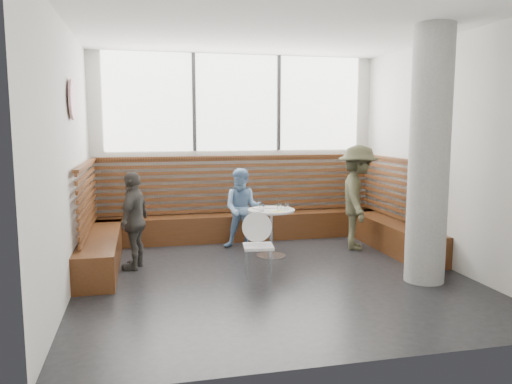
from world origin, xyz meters
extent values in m
cube|color=silver|center=(0.00, 0.00, 1.60)|extent=(5.00, 5.00, 3.20)
cube|color=black|center=(0.00, 0.00, 0.00)|extent=(5.00, 5.00, 0.01)
cube|color=white|center=(0.00, 0.00, 3.20)|extent=(5.00, 5.00, 0.01)
cube|color=white|center=(0.00, 2.48, 2.38)|extent=(4.50, 0.02, 1.65)
cube|color=#3F3F42|center=(-0.75, 2.46, 2.38)|extent=(0.06, 0.04, 1.65)
cube|color=#3F3F42|center=(0.75, 2.46, 2.38)|extent=(0.06, 0.04, 1.65)
cube|color=#472611|center=(0.00, 2.25, 0.23)|extent=(5.00, 0.50, 0.45)
cube|color=#472611|center=(-2.25, 1.25, 0.23)|extent=(0.50, 2.50, 0.45)
cube|color=#472611|center=(2.25, 1.25, 0.23)|extent=(0.50, 2.50, 0.45)
cube|color=#4C2813|center=(0.00, 2.42, 0.95)|extent=(4.88, 0.08, 0.98)
cube|color=#4C2813|center=(-2.42, 1.25, 0.95)|extent=(0.08, 2.38, 0.98)
cube|color=#4C2813|center=(2.42, 1.25, 0.95)|extent=(0.08, 2.38, 0.98)
cylinder|color=gray|center=(1.85, -0.60, 1.60)|extent=(0.50, 0.50, 3.20)
cylinder|color=white|center=(-2.46, 0.40, 2.30)|extent=(0.03, 0.50, 0.50)
cylinder|color=silver|center=(0.23, 0.99, 0.01)|extent=(0.45, 0.45, 0.02)
cylinder|color=silver|center=(0.23, 0.99, 0.37)|extent=(0.07, 0.07, 0.70)
cylinder|color=#B7B7BA|center=(0.23, 0.99, 0.72)|extent=(0.71, 0.71, 0.03)
cube|color=white|center=(-0.19, 0.02, 0.41)|extent=(0.38, 0.37, 0.04)
cylinder|color=white|center=(-0.19, 0.19, 0.64)|extent=(0.40, 0.09, 0.40)
cylinder|color=silver|center=(-0.35, -0.11, 0.20)|extent=(0.02, 0.02, 0.39)
cylinder|color=silver|center=(-0.04, -0.11, 0.20)|extent=(0.02, 0.02, 0.39)
cylinder|color=silver|center=(-0.35, 0.16, 0.20)|extent=(0.02, 0.02, 0.39)
cylinder|color=silver|center=(-0.04, 0.16, 0.20)|extent=(0.02, 0.02, 0.39)
imported|color=#42422C|center=(1.71, 1.17, 0.84)|extent=(0.98, 1.24, 1.68)
imported|color=#769FCC|center=(-0.08, 1.63, 0.65)|extent=(0.75, 0.66, 1.30)
imported|color=#4B4844|center=(-1.77, 0.83, 0.68)|extent=(0.60, 0.86, 1.36)
cylinder|color=white|center=(0.07, 1.11, 0.74)|extent=(0.21, 0.21, 0.01)
cylinder|color=white|center=(0.28, 1.12, 0.74)|extent=(0.19, 0.19, 0.01)
cylinder|color=white|center=(0.06, 0.88, 0.79)|extent=(0.07, 0.07, 0.12)
cylinder|color=white|center=(0.33, 0.89, 0.79)|extent=(0.07, 0.07, 0.11)
cylinder|color=white|center=(0.46, 0.96, 0.78)|extent=(0.07, 0.07, 0.10)
cube|color=#A5C64C|center=(0.28, 0.79, 0.73)|extent=(0.24, 0.19, 0.00)
camera|label=1|loc=(-1.65, -6.18, 1.98)|focal=35.00mm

